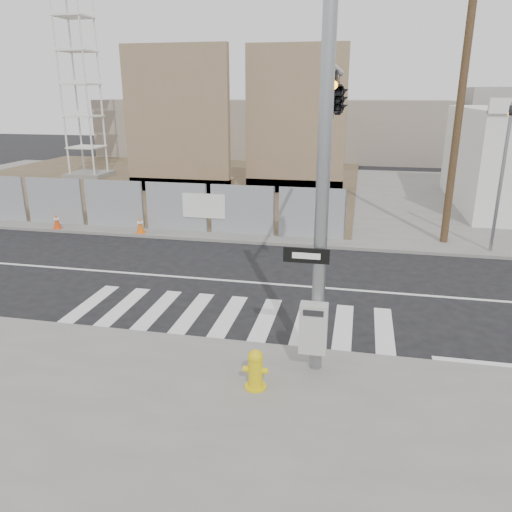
% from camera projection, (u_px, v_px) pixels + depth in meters
% --- Properties ---
extents(ground, '(100.00, 100.00, 0.00)m').
position_uv_depth(ground, '(249.00, 282.00, 15.51)').
color(ground, black).
rests_on(ground, ground).
extents(sidewalk_far, '(50.00, 20.00, 0.12)m').
position_uv_depth(sidewalk_far, '(302.00, 195.00, 28.51)').
color(sidewalk_far, slate).
rests_on(sidewalk_far, ground).
extents(signal_pole, '(0.96, 5.87, 7.00)m').
position_uv_depth(signal_pole, '(333.00, 130.00, 11.63)').
color(signal_pole, gray).
rests_on(signal_pole, sidewalk_near).
extents(far_signal_pole, '(0.16, 0.20, 5.60)m').
position_uv_depth(far_signal_pole, '(504.00, 158.00, 17.15)').
color(far_signal_pole, gray).
rests_on(far_signal_pole, sidewalk_far).
extents(chain_link_fence, '(24.60, 0.04, 2.00)m').
position_uv_depth(chain_link_fence, '(51.00, 201.00, 21.75)').
color(chain_link_fence, gray).
rests_on(chain_link_fence, sidewalk_far).
extents(concrete_wall_left, '(6.00, 1.30, 8.00)m').
position_uv_depth(concrete_wall_left, '(178.00, 134.00, 27.98)').
color(concrete_wall_left, '#7A6749').
rests_on(concrete_wall_left, sidewalk_far).
extents(concrete_wall_right, '(5.50, 1.30, 8.00)m').
position_uv_depth(concrete_wall_right, '(295.00, 135.00, 27.65)').
color(concrete_wall_right, '#7A6749').
rests_on(concrete_wall_right, sidewalk_far).
extents(crane_tower, '(2.60, 2.60, 18.15)m').
position_uv_depth(crane_tower, '(75.00, 36.00, 31.41)').
color(crane_tower, slate).
rests_on(crane_tower, sidewalk_far).
extents(utility_pole_right, '(1.60, 0.28, 10.00)m').
position_uv_depth(utility_pole_right, '(460.00, 105.00, 17.74)').
color(utility_pole_right, '#503C25').
rests_on(utility_pole_right, sidewalk_far).
extents(fire_hydrant, '(0.50, 0.44, 0.82)m').
position_uv_depth(fire_hydrant, '(255.00, 369.00, 9.66)').
color(fire_hydrant, '#D7BD0B').
rests_on(fire_hydrant, sidewalk_near).
extents(traffic_cone_b, '(0.39, 0.39, 0.64)m').
position_uv_depth(traffic_cone_b, '(57.00, 221.00, 21.11)').
color(traffic_cone_b, '#D83F0B').
rests_on(traffic_cone_b, sidewalk_far).
extents(traffic_cone_c, '(0.39, 0.39, 0.68)m').
position_uv_depth(traffic_cone_c, '(140.00, 225.00, 20.45)').
color(traffic_cone_c, '#E15D0B').
rests_on(traffic_cone_c, sidewalk_far).
extents(traffic_cone_d, '(0.38, 0.38, 0.67)m').
position_uv_depth(traffic_cone_d, '(229.00, 224.00, 20.66)').
color(traffic_cone_d, '#FF3B0D').
rests_on(traffic_cone_d, sidewalk_far).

